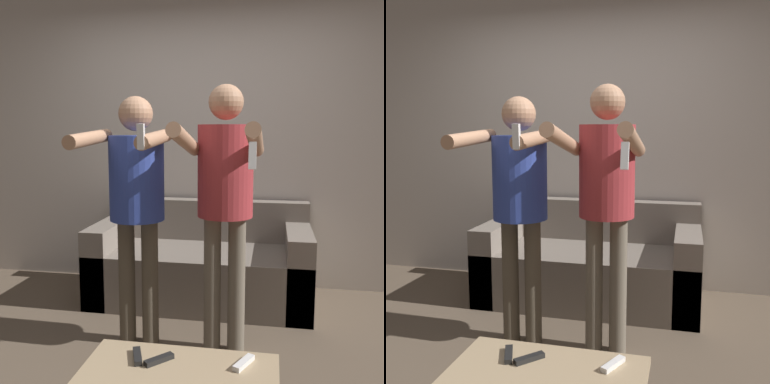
% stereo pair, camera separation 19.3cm
% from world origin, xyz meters
% --- Properties ---
extents(ground_plane, '(14.00, 14.00, 0.00)m').
position_xyz_m(ground_plane, '(0.00, 0.00, 0.00)').
color(ground_plane, brown).
extents(wall_back, '(6.40, 0.06, 2.70)m').
position_xyz_m(wall_back, '(0.00, 1.78, 1.35)').
color(wall_back, beige).
rests_on(wall_back, ground_plane).
extents(couch, '(1.78, 0.85, 0.80)m').
position_xyz_m(couch, '(0.04, 1.32, 0.28)').
color(couch, slate).
rests_on(couch, ground_plane).
extents(person_standing_left, '(0.47, 0.74, 1.63)m').
position_xyz_m(person_standing_left, '(-0.25, 0.44, 1.04)').
color(person_standing_left, brown).
rests_on(person_standing_left, ground_plane).
extents(person_standing_right, '(0.46, 0.81, 1.70)m').
position_xyz_m(person_standing_right, '(0.32, 0.43, 1.08)').
color(person_standing_right, '#6B6051').
rests_on(person_standing_right, ground_plane).
extents(remote_near, '(0.13, 0.13, 0.02)m').
position_xyz_m(remote_near, '(0.11, -0.39, 0.36)').
color(remote_near, black).
rests_on(remote_near, coffee_table).
extents(remote_mid, '(0.09, 0.15, 0.02)m').
position_xyz_m(remote_mid, '(0.00, -0.38, 0.36)').
color(remote_mid, black).
rests_on(remote_mid, coffee_table).
extents(remote_far, '(0.10, 0.15, 0.02)m').
position_xyz_m(remote_far, '(0.50, -0.35, 0.36)').
color(remote_far, white).
rests_on(remote_far, coffee_table).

